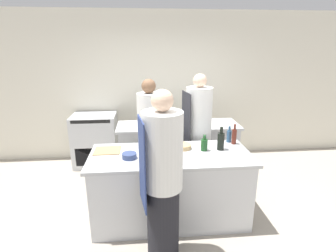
{
  "coord_description": "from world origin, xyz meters",
  "views": [
    {
      "loc": [
        -0.31,
        -2.95,
        2.18
      ],
      "look_at": [
        0.0,
        0.35,
        1.15
      ],
      "focal_mm": 28.0,
      "sensor_mm": 36.0,
      "label": 1
    }
  ],
  "objects_px": {
    "chef_at_pass_far": "(198,134)",
    "chef_at_prep_near": "(162,181)",
    "bowl_mixing_large": "(129,156)",
    "chef_at_stove": "(150,138)",
    "stockpot": "(196,120)",
    "bottle_cooking_oil": "(204,144)",
    "bottle_wine": "(229,136)",
    "oven_range": "(96,140)",
    "bowl_wooden_salad": "(154,160)",
    "bottle_olive_oil": "(221,141)",
    "cup": "(150,152)",
    "bottle_vinegar": "(234,136)",
    "bowl_ceramic_blue": "(183,146)",
    "bowl_prep_small": "(167,151)"
  },
  "relations": [
    {
      "from": "chef_at_stove",
      "to": "bottle_cooking_oil",
      "type": "distance_m",
      "value": 0.92
    },
    {
      "from": "bottle_wine",
      "to": "bowl_ceramic_blue",
      "type": "relative_size",
      "value": 1.06
    },
    {
      "from": "chef_at_pass_far",
      "to": "bottle_cooking_oil",
      "type": "height_order",
      "value": "chef_at_pass_far"
    },
    {
      "from": "chef_at_pass_far",
      "to": "stockpot",
      "type": "distance_m",
      "value": 0.44
    },
    {
      "from": "chef_at_stove",
      "to": "chef_at_pass_far",
      "type": "height_order",
      "value": "chef_at_pass_far"
    },
    {
      "from": "oven_range",
      "to": "bottle_cooking_oil",
      "type": "distance_m",
      "value": 2.43
    },
    {
      "from": "bowl_mixing_large",
      "to": "bowl_ceramic_blue",
      "type": "distance_m",
      "value": 0.72
    },
    {
      "from": "chef_at_pass_far",
      "to": "oven_range",
      "type": "bearing_deg",
      "value": 48.27
    },
    {
      "from": "bottle_wine",
      "to": "cup",
      "type": "relative_size",
      "value": 2.24
    },
    {
      "from": "bowl_prep_small",
      "to": "bowl_ceramic_blue",
      "type": "relative_size",
      "value": 1.13
    },
    {
      "from": "bottle_olive_oil",
      "to": "cup",
      "type": "relative_size",
      "value": 3.01
    },
    {
      "from": "bottle_wine",
      "to": "stockpot",
      "type": "bearing_deg",
      "value": 111.44
    },
    {
      "from": "bowl_mixing_large",
      "to": "stockpot",
      "type": "distance_m",
      "value": 1.59
    },
    {
      "from": "chef_at_prep_near",
      "to": "stockpot",
      "type": "xyz_separation_m",
      "value": [
        0.68,
        1.77,
        0.1
      ]
    },
    {
      "from": "oven_range",
      "to": "chef_at_pass_far",
      "type": "bearing_deg",
      "value": -32.08
    },
    {
      "from": "oven_range",
      "to": "stockpot",
      "type": "xyz_separation_m",
      "value": [
        1.77,
        -0.65,
        0.52
      ]
    },
    {
      "from": "bowl_prep_small",
      "to": "chef_at_pass_far",
      "type": "bearing_deg",
      "value": 52.78
    },
    {
      "from": "bowl_wooden_salad",
      "to": "bottle_vinegar",
      "type": "bearing_deg",
      "value": 24.04
    },
    {
      "from": "oven_range",
      "to": "cup",
      "type": "relative_size",
      "value": 9.6
    },
    {
      "from": "chef_at_pass_far",
      "to": "bowl_mixing_large",
      "type": "xyz_separation_m",
      "value": [
        -0.98,
        -0.78,
        0.03
      ]
    },
    {
      "from": "bottle_wine",
      "to": "cup",
      "type": "xyz_separation_m",
      "value": [
        -1.09,
        -0.37,
        -0.04
      ]
    },
    {
      "from": "oven_range",
      "to": "cup",
      "type": "height_order",
      "value": "cup"
    },
    {
      "from": "bottle_wine",
      "to": "bowl_ceramic_blue",
      "type": "height_order",
      "value": "bottle_wine"
    },
    {
      "from": "bottle_wine",
      "to": "bottle_cooking_oil",
      "type": "distance_m",
      "value": 0.49
    },
    {
      "from": "oven_range",
      "to": "chef_at_pass_far",
      "type": "height_order",
      "value": "chef_at_pass_far"
    },
    {
      "from": "chef_at_stove",
      "to": "bowl_prep_small",
      "type": "xyz_separation_m",
      "value": [
        0.2,
        -0.69,
        0.06
      ]
    },
    {
      "from": "chef_at_prep_near",
      "to": "stockpot",
      "type": "bearing_deg",
      "value": -29.68
    },
    {
      "from": "chef_at_prep_near",
      "to": "bottle_vinegar",
      "type": "relative_size",
      "value": 6.55
    },
    {
      "from": "chef_at_stove",
      "to": "bottle_olive_oil",
      "type": "bearing_deg",
      "value": 70.1
    },
    {
      "from": "bowl_mixing_large",
      "to": "stockpot",
      "type": "height_order",
      "value": "stockpot"
    },
    {
      "from": "bowl_prep_small",
      "to": "cup",
      "type": "xyz_separation_m",
      "value": [
        -0.21,
        -0.04,
        0.01
      ]
    },
    {
      "from": "stockpot",
      "to": "bottle_cooking_oil",
      "type": "bearing_deg",
      "value": -95.59
    },
    {
      "from": "stockpot",
      "to": "bowl_mixing_large",
      "type": "bearing_deg",
      "value": -130.65
    },
    {
      "from": "bottle_wine",
      "to": "bowl_mixing_large",
      "type": "bearing_deg",
      "value": -162.3
    },
    {
      "from": "chef_at_prep_near",
      "to": "chef_at_stove",
      "type": "relative_size",
      "value": 1.04
    },
    {
      "from": "oven_range",
      "to": "bowl_wooden_salad",
      "type": "relative_size",
      "value": 4.14
    },
    {
      "from": "cup",
      "to": "bottle_olive_oil",
      "type": "bearing_deg",
      "value": 6.86
    },
    {
      "from": "bowl_mixing_large",
      "to": "bowl_wooden_salad",
      "type": "distance_m",
      "value": 0.31
    },
    {
      "from": "chef_at_prep_near",
      "to": "bottle_wine",
      "type": "relative_size",
      "value": 8.07
    },
    {
      "from": "bowl_ceramic_blue",
      "to": "chef_at_stove",
      "type": "bearing_deg",
      "value": 127.37
    },
    {
      "from": "chef_at_pass_far",
      "to": "chef_at_prep_near",
      "type": "bearing_deg",
      "value": 145.38
    },
    {
      "from": "chef_at_stove",
      "to": "bottle_cooking_oil",
      "type": "bearing_deg",
      "value": 61.97
    },
    {
      "from": "chef_at_stove",
      "to": "cup",
      "type": "relative_size",
      "value": 17.35
    },
    {
      "from": "bottle_wine",
      "to": "bowl_mixing_large",
      "type": "relative_size",
      "value": 1.31
    },
    {
      "from": "bottle_olive_oil",
      "to": "cup",
      "type": "distance_m",
      "value": 0.9
    },
    {
      "from": "chef_at_stove",
      "to": "bottle_vinegar",
      "type": "bearing_deg",
      "value": 83.93
    },
    {
      "from": "bottle_cooking_oil",
      "to": "bottle_wine",
      "type": "bearing_deg",
      "value": 33.55
    },
    {
      "from": "chef_at_stove",
      "to": "chef_at_pass_far",
      "type": "bearing_deg",
      "value": 104.76
    },
    {
      "from": "bottle_wine",
      "to": "stockpot",
      "type": "height_order",
      "value": "bottle_wine"
    },
    {
      "from": "oven_range",
      "to": "chef_at_prep_near",
      "type": "relative_size",
      "value": 0.53
    }
  ]
}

